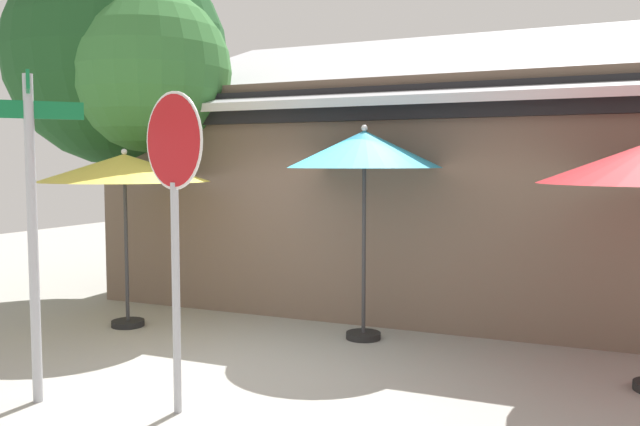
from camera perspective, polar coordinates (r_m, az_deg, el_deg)
name	(u,v)px	position (r m, az deg, el deg)	size (l,w,h in m)	color
ground_plane	(266,371)	(7.34, -4.78, -13.59)	(28.00, 28.00, 0.10)	#9E9B93
cafe_building	(418,189)	(11.30, 8.59, 2.06)	(9.45, 5.81, 4.87)	#705B4C
street_sign_post	(32,201)	(6.48, -23.91, 0.94)	(0.75, 0.73, 3.01)	#A8AAB2
stop_sign	(174,187)	(5.78, -12.63, 2.23)	(0.80, 0.32, 2.83)	#A8AAB2
patio_umbrella_mustard_left	(125,169)	(9.11, -16.73, 3.68)	(2.27, 2.27, 2.41)	black
patio_umbrella_teal_center	(364,151)	(8.11, 3.89, 5.41)	(1.93, 1.93, 2.69)	black
shade_tree	(125,61)	(11.07, -16.65, 12.65)	(3.95, 3.53, 5.71)	brown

